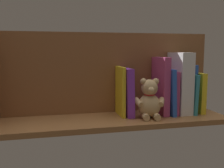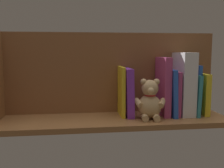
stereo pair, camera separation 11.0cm
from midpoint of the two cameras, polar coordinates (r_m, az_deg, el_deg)
ground_plane at (r=113.04cm, az=2.81°, el=-7.95°), size 99.65×27.15×2.20cm
shelf_back_panel at (r=120.68cm, az=1.91°, el=2.44°), size 99.65×1.50×36.82cm
book_0 at (r=127.48cm, az=21.24°, el=-1.96°), size 2.47×14.48×18.42cm
book_1 at (r=127.31cm, az=20.00°, el=-1.08°), size 1.52×11.62×22.12cm
book_2 at (r=124.77cm, az=19.63°, el=-2.15°), size 2.06×16.04×18.14cm
dictionary_thick_white at (r=122.47cm, az=17.91°, el=0.05°), size 6.05×15.31×27.84cm
book_3 at (r=121.58cm, az=15.90°, el=-1.91°), size 1.74×14.78×19.52cm
book_4 at (r=119.95cm, az=15.06°, el=-1.75°), size 2.61×16.25×20.62cm
book_5 at (r=119.18cm, az=13.70°, el=-0.50°), size 3.00×14.80×25.75cm
teddy_bear at (r=111.60cm, az=11.10°, el=-3.75°), size 13.66×11.94×17.04cm
book_6 at (r=115.23cm, az=6.22°, el=-1.80°), size 3.63×13.89×21.03cm
book_7 at (r=115.15cm, az=4.81°, el=-1.61°), size 1.49×12.67×21.66cm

